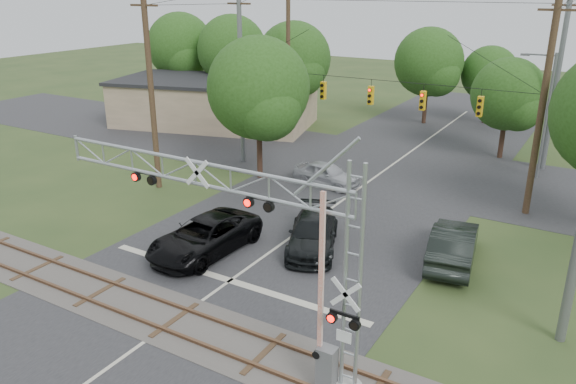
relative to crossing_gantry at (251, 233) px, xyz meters
The scene contains 14 objects.
ground 6.27m from the crossing_gantry, 157.01° to the right, with size 160.00×160.00×0.00m, color #2D411E.
road_main 10.32m from the crossing_gantry, 114.79° to the left, with size 14.00×90.00×0.02m, color #262629.
road_cross 23.16m from the crossing_gantry, 99.80° to the left, with size 90.00×12.00×0.02m, color #262629.
railroad_track 6.04m from the crossing_gantry, behind, with size 90.00×3.20×0.17m.
crossing_gantry is the anchor object (origin of this frame).
traffic_signal_span 18.62m from the crossing_gantry, 99.06° to the left, with size 19.34×0.36×11.50m.
pickup_black 9.31m from the crossing_gantry, 139.77° to the left, with size 2.78×6.03×1.67m, color black.
car_dark 9.61m from the crossing_gantry, 105.58° to the left, with size 2.18×5.36×1.56m, color black.
sedan_silver 18.25m from the crossing_gantry, 109.32° to the left, with size 1.75×4.34×1.48m, color #A4A5AC.
suv_dark 11.73m from the crossing_gantry, 70.30° to the left, with size 1.89×5.41×1.78m, color black.
commercial_building 34.47m from the crossing_gantry, 129.93° to the left, with size 18.97×13.03×4.03m.
streetlight 25.74m from the crossing_gantry, 78.63° to the left, with size 2.13×0.22×7.99m.
utility_poles 20.96m from the crossing_gantry, 93.10° to the left, with size 25.45×28.13×13.69m.
treeline 29.81m from the crossing_gantry, 105.47° to the left, with size 55.54×28.98×9.39m.
Camera 1 is at (12.91, -11.33, 11.85)m, focal length 35.00 mm.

